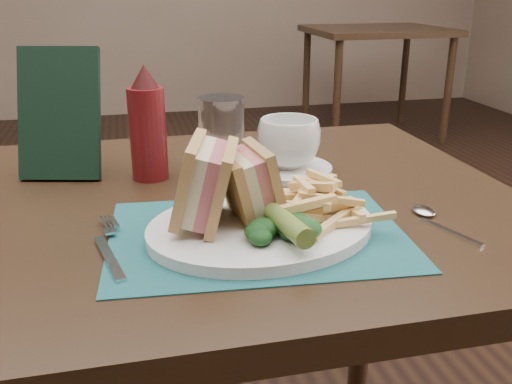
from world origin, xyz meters
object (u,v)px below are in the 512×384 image
at_px(sandwich_half_a, 188,182).
at_px(check_presenter, 59,114).
at_px(table_bg_right, 374,83).
at_px(placemat, 258,234).
at_px(ketchup_bottle, 147,123).
at_px(coffee_cup, 289,143).
at_px(drinking_glass, 222,136).
at_px(plate, 261,227).
at_px(sandwich_half_b, 234,184).
at_px(saucer, 288,169).

bearing_deg(sandwich_half_a, check_presenter, 135.50).
bearing_deg(table_bg_right, check_presenter, -123.51).
relative_size(placemat, ketchup_bottle, 2.03).
height_order(table_bg_right, placemat, placemat).
bearing_deg(coffee_cup, check_presenter, 168.99).
bearing_deg(drinking_glass, placemat, -89.80).
distance_m(placemat, ketchup_bottle, 0.30).
bearing_deg(table_bg_right, drinking_glass, -119.10).
bearing_deg(table_bg_right, plate, -116.94).
bearing_deg(sandwich_half_a, table_bg_right, 76.31).
bearing_deg(drinking_glass, sandwich_half_a, -109.31).
xyz_separation_m(plate, check_presenter, (-0.26, 0.31, 0.10)).
distance_m(plate, sandwich_half_b, 0.07).
bearing_deg(saucer, ketchup_bottle, 174.42).
bearing_deg(saucer, sandwich_half_a, -131.42).
xyz_separation_m(plate, drinking_glass, (-0.01, 0.25, 0.06)).
xyz_separation_m(table_bg_right, sandwich_half_b, (-1.58, -3.02, 0.44)).
relative_size(placemat, sandwich_half_a, 3.37).
height_order(sandwich_half_a, coffee_cup, sandwich_half_a).
bearing_deg(placemat, sandwich_half_b, 137.38).
relative_size(placemat, check_presenter, 1.75).
relative_size(plate, sandwich_half_b, 3.22).
xyz_separation_m(sandwich_half_a, coffee_cup, (0.19, 0.22, -0.02)).
relative_size(coffee_cup, check_presenter, 0.49).
relative_size(plate, coffee_cup, 2.85).
bearing_deg(saucer, placemat, -114.79).
bearing_deg(check_presenter, drinking_glass, 1.65).
relative_size(table_bg_right, sandwich_half_b, 9.67).
height_order(saucer, check_presenter, check_presenter).
bearing_deg(plate, placemat, -162.22).
height_order(sandwich_half_b, drinking_glass, drinking_glass).
xyz_separation_m(drinking_glass, ketchup_bottle, (-0.12, 0.00, 0.03)).
xyz_separation_m(sandwich_half_a, drinking_glass, (0.08, 0.24, -0.01)).
height_order(table_bg_right, sandwich_half_a, sandwich_half_a).
height_order(ketchup_bottle, check_presenter, check_presenter).
bearing_deg(saucer, table_bg_right, 62.82).
xyz_separation_m(placemat, coffee_cup, (0.11, 0.24, 0.05)).
bearing_deg(check_presenter, table_bg_right, 69.95).
relative_size(sandwich_half_a, check_presenter, 0.52).
relative_size(placemat, sandwich_half_b, 4.06).
height_order(table_bg_right, saucer, saucer).
relative_size(placemat, coffee_cup, 3.59).
bearing_deg(table_bg_right, sandwich_half_a, -118.39).
bearing_deg(ketchup_bottle, coffee_cup, -5.58).
bearing_deg(drinking_glass, coffee_cup, -9.13).
bearing_deg(plate, coffee_cup, 54.46).
distance_m(table_bg_right, placemat, 3.44).
height_order(table_bg_right, sandwich_half_b, sandwich_half_b).
xyz_separation_m(sandwich_half_b, check_presenter, (-0.23, 0.29, 0.04)).
bearing_deg(coffee_cup, sandwich_half_a, -131.42).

